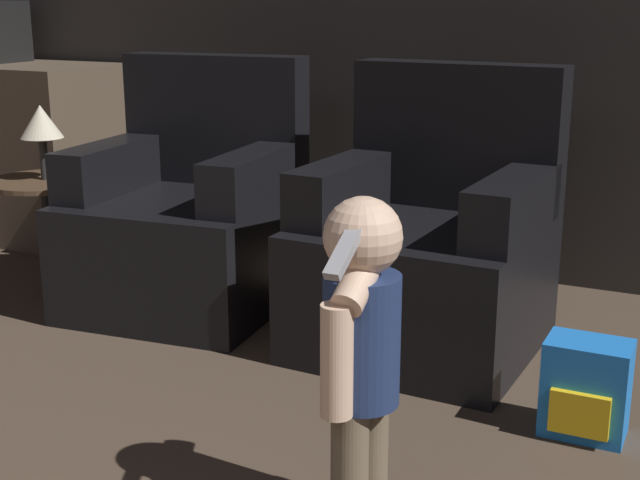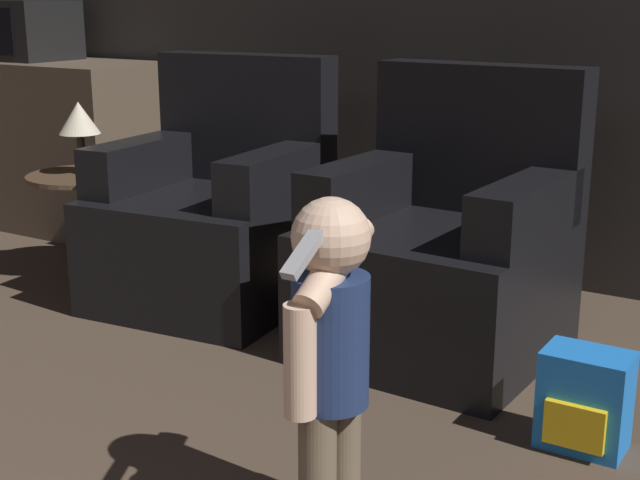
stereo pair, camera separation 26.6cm
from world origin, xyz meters
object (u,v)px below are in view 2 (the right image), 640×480
object	(u,v)px
armchair_left	(215,218)
microwave	(27,30)
person_toddler	(329,341)
armchair_right	(444,254)
lamp	(79,120)
toy_backpack	(584,401)

from	to	relation	value
armchair_left	microwave	world-z (taller)	microwave
person_toddler	microwave	xyz separation A→B (m)	(-2.96, 1.74, 0.57)
microwave	armchair_right	bearing A→B (deg)	-11.42
armchair_right	lamp	xyz separation A→B (m)	(-1.72, -0.05, 0.36)
microwave	lamp	distance (m)	1.21
armchair_left	toy_backpack	bearing A→B (deg)	-21.43
armchair_left	person_toddler	distance (m)	1.75
armchair_left	person_toddler	size ratio (longest dim) A/B	1.23
microwave	lamp	xyz separation A→B (m)	(0.99, -0.60, -0.34)
person_toddler	microwave	world-z (taller)	microwave
person_toddler	lamp	xyz separation A→B (m)	(-1.97, 1.14, 0.23)
person_toddler	toy_backpack	world-z (taller)	person_toddler
armchair_right	toy_backpack	size ratio (longest dim) A/B	3.50
person_toddler	toy_backpack	size ratio (longest dim) A/B	2.84
person_toddler	toy_backpack	xyz separation A→B (m)	(0.40, 0.72, -0.34)
person_toddler	lamp	bearing A→B (deg)	-114.48
person_toddler	lamp	distance (m)	2.29
person_toddler	toy_backpack	bearing A→B (deg)	156.33
lamp	armchair_left	bearing A→B (deg)	4.46
armchair_left	armchair_right	size ratio (longest dim) A/B	1.00
toy_backpack	lamp	xyz separation A→B (m)	(-2.37, 0.43, 0.57)
toy_backpack	lamp	distance (m)	2.47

